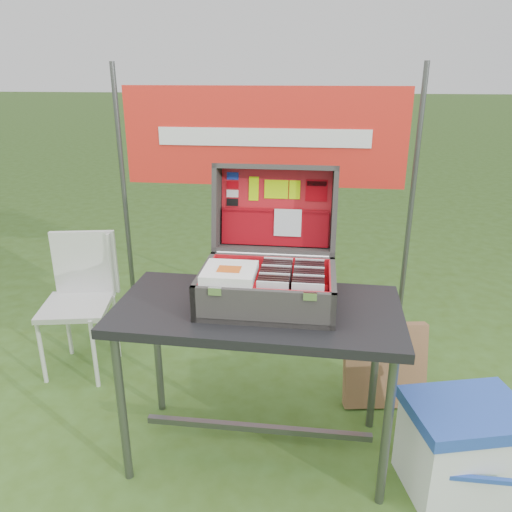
# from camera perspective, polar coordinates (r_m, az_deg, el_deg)

# --- Properties ---
(ground) EXTENTS (80.00, 80.00, 0.00)m
(ground) POSITION_cam_1_polar(r_m,az_deg,el_deg) (2.42, -2.50, -22.47)
(ground) COLOR #385519
(ground) RESTS_ON ground
(table) EXTENTS (1.19, 0.62, 0.74)m
(table) POSITION_cam_1_polar(r_m,az_deg,el_deg) (2.26, 0.17, -14.18)
(table) COLOR black
(table) RESTS_ON ground
(table_top) EXTENTS (1.19, 0.62, 0.04)m
(table_top) POSITION_cam_1_polar(r_m,az_deg,el_deg) (2.08, 0.18, -6.24)
(table_top) COLOR black
(table_top) RESTS_ON ground
(table_leg_fl) EXTENTS (0.04, 0.04, 0.70)m
(table_leg_fl) POSITION_cam_1_polar(r_m,az_deg,el_deg) (2.20, -15.06, -16.60)
(table_leg_fl) COLOR #59595B
(table_leg_fl) RESTS_ON ground
(table_leg_fr) EXTENTS (0.04, 0.04, 0.70)m
(table_leg_fr) POSITION_cam_1_polar(r_m,az_deg,el_deg) (2.09, 14.71, -18.86)
(table_leg_fr) COLOR #59595B
(table_leg_fr) RESTS_ON ground
(table_leg_bl) EXTENTS (0.04, 0.04, 0.70)m
(table_leg_bl) POSITION_cam_1_polar(r_m,az_deg,el_deg) (2.57, -11.18, -10.48)
(table_leg_bl) COLOR #59595B
(table_leg_bl) RESTS_ON ground
(table_leg_br) EXTENTS (0.04, 0.04, 0.70)m
(table_leg_br) POSITION_cam_1_polar(r_m,az_deg,el_deg) (2.47, 13.44, -12.00)
(table_leg_br) COLOR #59595B
(table_leg_br) RESTS_ON ground
(table_brace) EXTENTS (1.03, 0.03, 0.03)m
(table_brace) POSITION_cam_1_polar(r_m,az_deg,el_deg) (2.41, 0.16, -19.06)
(table_brace) COLOR #59595B
(table_brace) RESTS_ON ground
(suitcase) EXTENTS (0.55, 0.55, 0.52)m
(suitcase) POSITION_cam_1_polar(r_m,az_deg,el_deg) (2.04, 1.53, 1.82)
(suitcase) COLOR #4D4946
(suitcase) RESTS_ON table
(suitcase_base_bottom) EXTENTS (0.55, 0.39, 0.02)m
(suitcase_base_bottom) POSITION_cam_1_polar(r_m,az_deg,el_deg) (2.08, 1.30, -5.27)
(suitcase_base_bottom) COLOR #4D4946
(suitcase_base_bottom) RESTS_ON table_top
(suitcase_base_wall_front) EXTENTS (0.55, 0.02, 0.15)m
(suitcase_base_wall_front) POSITION_cam_1_polar(r_m,az_deg,el_deg) (1.89, 0.72, -5.97)
(suitcase_base_wall_front) COLOR #4D4946
(suitcase_base_wall_front) RESTS_ON table_top
(suitcase_base_wall_back) EXTENTS (0.55, 0.02, 0.15)m
(suitcase_base_wall_back) POSITION_cam_1_polar(r_m,az_deg,el_deg) (2.22, 1.81, -1.74)
(suitcase_base_wall_back) COLOR #4D4946
(suitcase_base_wall_back) RESTS_ON table_top
(suitcase_base_wall_left) EXTENTS (0.02, 0.39, 0.15)m
(suitcase_base_wall_left) POSITION_cam_1_polar(r_m,az_deg,el_deg) (2.10, -5.93, -3.29)
(suitcase_base_wall_left) COLOR #4D4946
(suitcase_base_wall_left) RESTS_ON table_top
(suitcase_base_wall_right) EXTENTS (0.02, 0.39, 0.15)m
(suitcase_base_wall_right) POSITION_cam_1_polar(r_m,az_deg,el_deg) (2.05, 8.73, -4.02)
(suitcase_base_wall_right) COLOR #4D4946
(suitcase_base_wall_right) RESTS_ON table_top
(suitcase_liner_floor) EXTENTS (0.51, 0.35, 0.01)m
(suitcase_liner_floor) POSITION_cam_1_polar(r_m,az_deg,el_deg) (2.07, 1.30, -4.92)
(suitcase_liner_floor) COLOR red
(suitcase_liner_floor) RESTS_ON suitcase_base_bottom
(suitcase_latch_left) EXTENTS (0.05, 0.01, 0.03)m
(suitcase_latch_left) POSITION_cam_1_polar(r_m,az_deg,el_deg) (1.88, -4.72, -4.04)
(suitcase_latch_left) COLOR silver
(suitcase_latch_left) RESTS_ON suitcase_base_wall_front
(suitcase_latch_right) EXTENTS (0.05, 0.01, 0.03)m
(suitcase_latch_right) POSITION_cam_1_polar(r_m,az_deg,el_deg) (1.84, 6.20, -4.61)
(suitcase_latch_right) COLOR silver
(suitcase_latch_right) RESTS_ON suitcase_base_wall_front
(suitcase_hinge) EXTENTS (0.50, 0.02, 0.02)m
(suitcase_hinge) POSITION_cam_1_polar(r_m,az_deg,el_deg) (2.21, 1.86, 0.14)
(suitcase_hinge) COLOR silver
(suitcase_hinge) RESTS_ON suitcase_base_wall_back
(suitcase_lid_back) EXTENTS (0.55, 0.09, 0.39)m
(suitcase_lid_back) POSITION_cam_1_polar(r_m,az_deg,el_deg) (2.32, 2.31, 5.54)
(suitcase_lid_back) COLOR #4D4946
(suitcase_lid_back) RESTS_ON suitcase_base_wall_back
(suitcase_lid_rim_far) EXTENTS (0.55, 0.15, 0.05)m
(suitcase_lid_rim_far) POSITION_cam_1_polar(r_m,az_deg,el_deg) (2.25, 2.31, 10.14)
(suitcase_lid_rim_far) COLOR #4D4946
(suitcase_lid_rim_far) RESTS_ON suitcase_lid_back
(suitcase_lid_rim_near) EXTENTS (0.55, 0.15, 0.05)m
(suitcase_lid_rim_near) POSITION_cam_1_polar(r_m,az_deg,el_deg) (2.28, 2.04, 0.74)
(suitcase_lid_rim_near) COLOR #4D4946
(suitcase_lid_rim_near) RESTS_ON suitcase_lid_back
(suitcase_lid_rim_left) EXTENTS (0.02, 0.21, 0.41)m
(suitcase_lid_rim_left) POSITION_cam_1_polar(r_m,az_deg,el_deg) (2.29, -4.47, 5.61)
(suitcase_lid_rim_left) COLOR #4D4946
(suitcase_lid_rim_left) RESTS_ON suitcase_lid_back
(suitcase_lid_rim_right) EXTENTS (0.02, 0.21, 0.41)m
(suitcase_lid_rim_right) POSITION_cam_1_polar(r_m,az_deg,el_deg) (2.25, 8.95, 5.13)
(suitcase_lid_rim_right) COLOR #4D4946
(suitcase_lid_rim_right) RESTS_ON suitcase_lid_back
(suitcase_lid_liner) EXTENTS (0.50, 0.07, 0.34)m
(suitcase_lid_liner) POSITION_cam_1_polar(r_m,az_deg,el_deg) (2.30, 2.28, 5.51)
(suitcase_lid_liner) COLOR red
(suitcase_lid_liner) RESTS_ON suitcase_lid_back
(suitcase_liner_wall_front) EXTENTS (0.51, 0.01, 0.13)m
(suitcase_liner_wall_front) POSITION_cam_1_polar(r_m,az_deg,el_deg) (1.89, 0.77, -5.49)
(suitcase_liner_wall_front) COLOR red
(suitcase_liner_wall_front) RESTS_ON suitcase_base_bottom
(suitcase_liner_wall_back) EXTENTS (0.51, 0.01, 0.13)m
(suitcase_liner_wall_back) POSITION_cam_1_polar(r_m,az_deg,el_deg) (2.21, 1.78, -1.61)
(suitcase_liner_wall_back) COLOR red
(suitcase_liner_wall_back) RESTS_ON suitcase_base_bottom
(suitcase_liner_wall_left) EXTENTS (0.01, 0.35, 0.13)m
(suitcase_liner_wall_left) POSITION_cam_1_polar(r_m,az_deg,el_deg) (2.09, -5.57, -3.04)
(suitcase_liner_wall_left) COLOR red
(suitcase_liner_wall_left) RESTS_ON suitcase_base_bottom
(suitcase_liner_wall_right) EXTENTS (0.01, 0.35, 0.13)m
(suitcase_liner_wall_right) POSITION_cam_1_polar(r_m,az_deg,el_deg) (2.04, 8.36, -3.73)
(suitcase_liner_wall_right) COLOR red
(suitcase_liner_wall_right) RESTS_ON suitcase_base_bottom
(suitcase_lid_pocket) EXTENTS (0.49, 0.06, 0.16)m
(suitcase_lid_pocket) POSITION_cam_1_polar(r_m,az_deg,el_deg) (2.29, 2.18, 3.19)
(suitcase_lid_pocket) COLOR maroon
(suitcase_lid_pocket) RESTS_ON suitcase_lid_liner
(suitcase_pocket_edge) EXTENTS (0.48, 0.02, 0.02)m
(suitcase_pocket_edge) POSITION_cam_1_polar(r_m,az_deg,el_deg) (2.28, 2.22, 5.14)
(suitcase_pocket_edge) COLOR maroon
(suitcase_pocket_edge) RESTS_ON suitcase_lid_pocket
(suitcase_pocket_cd) EXTENTS (0.12, 0.03, 0.12)m
(suitcase_pocket_cd) POSITION_cam_1_polar(r_m,az_deg,el_deg) (2.27, 3.65, 3.82)
(suitcase_pocket_cd) COLOR silver
(suitcase_pocket_cd) RESTS_ON suitcase_lid_pocket
(lid_sticker_cc_a) EXTENTS (0.05, 0.01, 0.03)m
(lid_sticker_cc_a) POSITION_cam_1_polar(r_m,az_deg,el_deg) (2.31, -2.68, 9.12)
(lid_sticker_cc_a) COLOR #1933B2
(lid_sticker_cc_a) RESTS_ON suitcase_lid_liner
(lid_sticker_cc_b) EXTENTS (0.05, 0.01, 0.03)m
(lid_sticker_cc_b) POSITION_cam_1_polar(r_m,az_deg,el_deg) (2.32, -2.69, 8.13)
(lid_sticker_cc_b) COLOR #B5010C
(lid_sticker_cc_b) RESTS_ON suitcase_lid_liner
(lid_sticker_cc_c) EXTENTS (0.05, 0.01, 0.03)m
(lid_sticker_cc_c) POSITION_cam_1_polar(r_m,az_deg,el_deg) (2.32, -2.70, 7.15)
(lid_sticker_cc_c) COLOR white
(lid_sticker_cc_c) RESTS_ON suitcase_lid_liner
(lid_sticker_cc_d) EXTENTS (0.05, 0.01, 0.03)m
(lid_sticker_cc_d) POSITION_cam_1_polar(r_m,az_deg,el_deg) (2.32, -2.72, 6.16)
(lid_sticker_cc_d) COLOR black
(lid_sticker_cc_d) RESTS_ON suitcase_lid_liner
(lid_card_neon_tall) EXTENTS (0.04, 0.02, 0.11)m
(lid_card_neon_tall) POSITION_cam_1_polar(r_m,az_deg,el_deg) (2.30, -0.26, 7.70)
(lid_card_neon_tall) COLOR #B6ED02
(lid_card_neon_tall) RESTS_ON suitcase_lid_liner
(lid_card_neon_main) EXTENTS (0.11, 0.02, 0.08)m
(lid_card_neon_main) POSITION_cam_1_polar(r_m,az_deg,el_deg) (2.29, 2.33, 7.63)
(lid_card_neon_main) COLOR #B6ED02
(lid_card_neon_main) RESTS_ON suitcase_lid_liner
(lid_card_neon_small) EXTENTS (0.05, 0.02, 0.08)m
(lid_card_neon_small) POSITION_cam_1_polar(r_m,az_deg,el_deg) (2.29, 4.44, 7.55)
(lid_card_neon_small) COLOR #B6ED02
(lid_card_neon_small) RESTS_ON suitcase_lid_liner
(lid_sticker_band) EXTENTS (0.10, 0.02, 0.10)m
(lid_sticker_band) POSITION_cam_1_polar(r_m,az_deg,el_deg) (2.28, 6.93, 7.45)
(lid_sticker_band) COLOR #B5010C
(lid_sticker_band) RESTS_ON suitcase_lid_liner
(lid_sticker_band_bar) EXTENTS (0.09, 0.01, 0.02)m
(lid_sticker_band_bar) POSITION_cam_1_polar(r_m,az_deg,el_deg) (2.28, 6.96, 8.20)
(lid_sticker_band_bar) COLOR black
(lid_sticker_band_bar) RESTS_ON suitcase_lid_liner
(cd_left_0) EXTENTS (0.12, 0.01, 0.14)m
(cd_left_0) POSITION_cam_1_polar(r_m,az_deg,el_deg) (1.91, 1.88, -4.91)
(cd_left_0) COLOR silver
(cd_left_0) RESTS_ON suitcase_liner_floor
(cd_left_1) EXTENTS (0.12, 0.01, 0.14)m
(cd_left_1) POSITION_cam_1_polar(r_m,az_deg,el_deg) (1.92, 1.94, -4.64)
(cd_left_1) COLOR black
(cd_left_1) RESTS_ON suitcase_liner_floor
(cd_left_2) EXTENTS (0.12, 0.01, 0.14)m
(cd_left_2) POSITION_cam_1_polar(r_m,az_deg,el_deg) (1.94, 2.00, -4.37)
(cd_left_2) COLOR black
(cd_left_2) RESTS_ON suitcase_liner_floor
(cd_left_3) EXTENTS (0.12, 0.01, 0.14)m
(cd_left_3) POSITION_cam_1_polar(r_m,az_deg,el_deg) (1.96, 2.06, -4.10)
(cd_left_3) COLOR black
(cd_left_3) RESTS_ON suitcase_liner_floor
(cd_left_4) EXTENTS (0.12, 0.01, 0.14)m
(cd_left_4) POSITION_cam_1_polar(r_m,az_deg,el_deg) (1.98, 2.12, -3.85)
(cd_left_4) COLOR silver
(cd_left_4) RESTS_ON suitcase_liner_floor
(cd_left_5) EXTENTS (0.12, 0.01, 0.14)m
(cd_left_5) POSITION_cam_1_polar(r_m,az_deg,el_deg) (2.00, 2.17, -3.59)
(cd_left_5) COLOR black
(cd_left_5) RESTS_ON suitcase_liner_floor
(cd_left_6) EXTENTS (0.12, 0.01, 0.14)m
(cd_left_6) POSITION_cam_1_polar(r_m,az_deg,el_deg) (2.02, 2.23, -3.35)
(cd_left_6) COLOR black
(cd_left_6) RESTS_ON suitcase_liner_floor
(cd_left_7) EXTENTS (0.12, 0.01, 0.14)m
(cd_left_7) POSITION_cam_1_polar(r_m,az_deg,el_deg) (2.04, 2.28, -3.10)
(cd_left_7) COLOR black
(cd_left_7) RESTS_ON suitcase_liner_floor
(cd_left_8) EXTENTS (0.12, 0.01, 0.14)m
(cd_left_8) POSITION_cam_1_polar(r_m,az_deg,el_deg) (2.06, 2.34, -2.87)
(cd_left_8) COLOR silver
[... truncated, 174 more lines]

